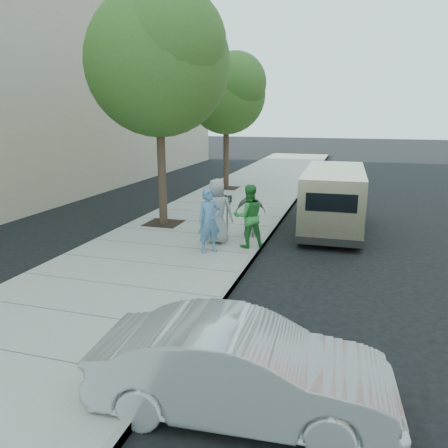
{
  "coord_description": "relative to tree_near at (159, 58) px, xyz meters",
  "views": [
    {
      "loc": [
        3.94,
        -11.03,
        3.88
      ],
      "look_at": [
        0.81,
        -0.65,
        1.1
      ],
      "focal_mm": 35.0,
      "sensor_mm": 36.0,
      "label": 1
    }
  ],
  "objects": [
    {
      "name": "sedan",
      "position": [
        4.97,
        -8.56,
        -4.9
      ],
      "size": [
        4.02,
        1.67,
        1.29
      ],
      "primitive_type": "imported",
      "rotation": [
        0.0,
        0.0,
        1.65
      ],
      "color": "#A5A8AC",
      "rests_on": "ground"
    },
    {
      "name": "van",
      "position": [
        5.55,
        1.39,
        -4.45
      ],
      "size": [
        2.01,
        5.62,
        2.06
      ],
      "rotation": [
        0.0,
        0.0,
        0.03
      ],
      "color": "beige",
      "rests_on": "ground"
    },
    {
      "name": "person_green_shirt",
      "position": [
        3.41,
        -1.8,
        -4.5
      ],
      "size": [
        1.09,
        1.02,
        1.8
      ],
      "primitive_type": "imported",
      "rotation": [
        0.0,
        0.0,
        3.66
      ],
      "color": "#2A8234",
      "rests_on": "sidewalk"
    },
    {
      "name": "sidewalk",
      "position": [
        1.25,
        -2.4,
        -5.47
      ],
      "size": [
        5.0,
        60.0,
        0.15
      ],
      "primitive_type": "cube",
      "color": "gray",
      "rests_on": "ground"
    },
    {
      "name": "curb_face",
      "position": [
        3.69,
        -2.4,
        -5.47
      ],
      "size": [
        0.12,
        60.0,
        0.16
      ],
      "primitive_type": "cube",
      "color": "gray",
      "rests_on": "ground"
    },
    {
      "name": "ground",
      "position": [
        2.25,
        -2.4,
        -5.55
      ],
      "size": [
        120.0,
        120.0,
        0.0
      ],
      "primitive_type": "plane",
      "color": "black",
      "rests_on": "ground"
    },
    {
      "name": "person_gray_shirt",
      "position": [
        2.43,
        -1.67,
        -4.44
      ],
      "size": [
        1.01,
        0.74,
        1.9
      ],
      "primitive_type": "imported",
      "rotation": [
        0.0,
        0.0,
        3.29
      ],
      "color": "#949496",
      "rests_on": "sidewalk"
    },
    {
      "name": "parking_meter",
      "position": [
        2.55,
        -1.04,
        -4.45
      ],
      "size": [
        0.28,
        0.12,
        1.31
      ],
      "rotation": [
        0.0,
        0.0,
        -0.09
      ],
      "color": "gray",
      "rests_on": "sidewalk"
    },
    {
      "name": "tree_far",
      "position": [
        -0.0,
        7.6,
        -0.66
      ],
      "size": [
        3.92,
        3.8,
        6.49
      ],
      "color": "black",
      "rests_on": "sidewalk"
    },
    {
      "name": "tree_near",
      "position": [
        0.0,
        0.0,
        0.0
      ],
      "size": [
        4.62,
        4.6,
        7.53
      ],
      "color": "black",
      "rests_on": "sidewalk"
    },
    {
      "name": "person_officer",
      "position": [
        2.5,
        -2.57,
        -4.51
      ],
      "size": [
        0.77,
        0.73,
        1.76
      ],
      "primitive_type": "imported",
      "rotation": [
        0.0,
        0.0,
        0.67
      ],
      "color": "teal",
      "rests_on": "sidewalk"
    },
    {
      "name": "person_striped_polo",
      "position": [
        3.21,
        -0.72,
        -4.62
      ],
      "size": [
        0.97,
        0.57,
        1.56
      ],
      "primitive_type": "imported",
      "rotation": [
        0.0,
        0.0,
        3.36
      ],
      "color": "gray",
      "rests_on": "sidewalk"
    }
  ]
}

